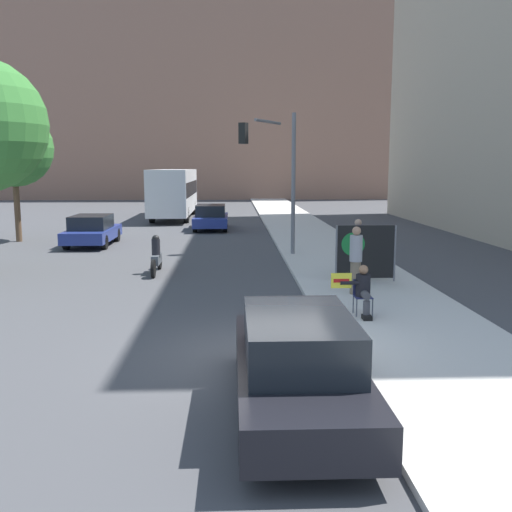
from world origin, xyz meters
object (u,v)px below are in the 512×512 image
(traffic_light_pole, at_px, (274,161))
(city_bus_on_road, at_px, (174,191))
(seated_protester, at_px, (363,289))
(protest_banner, at_px, (365,252))
(pedestrian_behind, at_px, (357,246))
(car_on_road_nearest, at_px, (92,230))
(jogger_on_sidewalk, at_px, (356,259))
(motorcycle_on_road, at_px, (156,257))
(street_tree_midblock, at_px, (13,148))
(car_on_road_midblock, at_px, (211,217))
(parked_car_curbside, at_px, (297,364))

(traffic_light_pole, relative_size, city_bus_on_road, 0.52)
(seated_protester, distance_m, protest_banner, 4.09)
(pedestrian_behind, relative_size, protest_banner, 0.97)
(car_on_road_nearest, xyz_separation_m, city_bus_on_road, (2.34, 13.87, 1.24))
(jogger_on_sidewalk, bearing_deg, car_on_road_nearest, -54.53)
(seated_protester, xyz_separation_m, pedestrian_behind, (1.00, 5.17, 0.29))
(pedestrian_behind, height_order, city_bus_on_road, city_bus_on_road)
(city_bus_on_road, bearing_deg, jogger_on_sidewalk, -73.45)
(car_on_road_nearest, relative_size, motorcycle_on_road, 1.97)
(jogger_on_sidewalk, distance_m, pedestrian_behind, 2.98)
(seated_protester, distance_m, street_tree_midblock, 20.29)
(seated_protester, relative_size, car_on_road_midblock, 0.26)
(street_tree_midblock, bearing_deg, protest_banner, -37.40)
(traffic_light_pole, xyz_separation_m, motorcycle_on_road, (-4.23, -3.88, -3.25))
(protest_banner, height_order, car_on_road_midblock, protest_banner)
(jogger_on_sidewalk, bearing_deg, seated_protester, 76.07)
(car_on_road_midblock, distance_m, motorcycle_on_road, 13.69)
(seated_protester, height_order, traffic_light_pole, traffic_light_pole)
(protest_banner, bearing_deg, motorcycle_on_road, 161.02)
(seated_protester, relative_size, car_on_road_nearest, 0.27)
(motorcycle_on_road, bearing_deg, seated_protester, -48.07)
(pedestrian_behind, height_order, protest_banner, pedestrian_behind)
(protest_banner, bearing_deg, traffic_light_pole, 110.73)
(protest_banner, bearing_deg, parked_car_curbside, -108.85)
(pedestrian_behind, distance_m, protest_banner, 1.21)
(city_bus_on_road, xyz_separation_m, motorcycle_on_road, (1.50, -20.95, -1.38))
(parked_car_curbside, xyz_separation_m, city_bus_on_road, (-4.99, 32.14, 1.20))
(pedestrian_behind, bearing_deg, jogger_on_sidewalk, 177.06)
(car_on_road_midblock, relative_size, city_bus_on_road, 0.43)
(city_bus_on_road, bearing_deg, car_on_road_nearest, -99.57)
(parked_car_curbside, bearing_deg, city_bus_on_road, 98.83)
(motorcycle_on_road, xyz_separation_m, street_tree_midblock, (-7.72, 8.66, 3.87))
(jogger_on_sidewalk, height_order, motorcycle_on_road, jogger_on_sidewalk)
(protest_banner, height_order, parked_car_curbside, protest_banner)
(protest_banner, height_order, traffic_light_pole, traffic_light_pole)
(jogger_on_sidewalk, bearing_deg, city_bus_on_road, -79.44)
(traffic_light_pole, bearing_deg, street_tree_midblock, 158.19)
(protest_banner, distance_m, car_on_road_nearest, 13.96)
(street_tree_midblock, bearing_deg, city_bus_on_road, 63.12)
(parked_car_curbside, bearing_deg, pedestrian_behind, 73.10)
(parked_car_curbside, height_order, street_tree_midblock, street_tree_midblock)
(jogger_on_sidewalk, distance_m, car_on_road_nearest, 14.71)
(parked_car_curbside, height_order, city_bus_on_road, city_bus_on_road)
(pedestrian_behind, xyz_separation_m, car_on_road_midblock, (-5.25, 14.66, -0.32))
(jogger_on_sidewalk, height_order, parked_car_curbside, jogger_on_sidewalk)
(protest_banner, xyz_separation_m, motorcycle_on_road, (-6.55, 2.25, -0.47))
(city_bus_on_road, bearing_deg, pedestrian_behind, -69.83)
(protest_banner, xyz_separation_m, city_bus_on_road, (-8.05, 23.20, 0.91))
(jogger_on_sidewalk, relative_size, pedestrian_behind, 1.04)
(seated_protester, relative_size, parked_car_curbside, 0.25)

